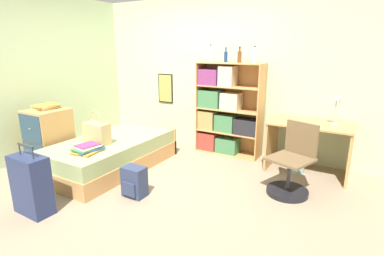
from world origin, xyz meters
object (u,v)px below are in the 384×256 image
at_px(desk, 309,139).
at_px(backpack, 134,182).
at_px(magazine_pile_on_dresser, 46,107).
at_px(bottle_clear, 239,57).
at_px(bottle_brown, 226,56).
at_px(book_stack_on_bed, 88,149).
at_px(desk_lamp, 339,103).
at_px(waste_bin, 297,164).
at_px(bed, 113,153).
at_px(dresser, 49,138).
at_px(bottle_green, 211,55).
at_px(bookcase, 223,112).
at_px(handbag, 97,133).
at_px(desk_chair, 291,172).
at_px(bottle_blue, 254,57).
at_px(suitcase, 31,185).

height_order(desk, backpack, desk).
xyz_separation_m(magazine_pile_on_dresser, bottle_clear, (2.31, 1.83, 0.71)).
bearing_deg(bottle_brown, book_stack_on_bed, -115.66).
relative_size(magazine_pile_on_dresser, backpack, 0.98).
distance_m(bottle_brown, desk_lamp, 1.84).
height_order(bottle_brown, waste_bin, bottle_brown).
distance_m(magazine_pile_on_dresser, backpack, 1.95).
relative_size(backpack, waste_bin, 1.61).
distance_m(bed, dresser, 0.99).
bearing_deg(bottle_green, bottle_brown, 7.96).
height_order(bed, bookcase, bookcase).
height_order(bottle_green, desk_lamp, bottle_green).
xyz_separation_m(bed, waste_bin, (2.45, 1.22, -0.10)).
bearing_deg(book_stack_on_bed, bottle_green, 70.12).
xyz_separation_m(handbag, desk_chair, (2.52, 0.77, -0.32)).
xyz_separation_m(desk, desk_lamp, (0.31, 0.02, 0.54)).
distance_m(bottle_clear, desk, 1.63).
relative_size(bottle_brown, desk, 0.21).
distance_m(bottle_blue, waste_bin, 1.72).
distance_m(book_stack_on_bed, bottle_blue, 2.73).
bearing_deg(bottle_green, bottle_clear, -1.45).
xyz_separation_m(bottle_clear, desk_lamp, (1.49, -0.14, -0.57)).
height_order(handbag, bottle_clear, bottle_clear).
xyz_separation_m(bottle_green, bottle_clear, (0.51, -0.01, -0.01)).
xyz_separation_m(dresser, bottle_brown, (2.01, 1.93, 1.18)).
height_order(magazine_pile_on_dresser, backpack, magazine_pile_on_dresser).
height_order(handbag, desk_chair, handbag).
bearing_deg(desk_chair, bottle_blue, 133.65).
relative_size(dresser, desk_lamp, 1.92).
relative_size(desk, desk_lamp, 2.44).
distance_m(backpack, waste_bin, 2.36).
bearing_deg(bookcase, dresser, -137.22).
bearing_deg(dresser, desk_chair, 15.43).
height_order(bookcase, desk_chair, bookcase).
bearing_deg(bottle_green, desk, -5.93).
height_order(magazine_pile_on_dresser, desk_chair, magazine_pile_on_dresser).
relative_size(dresser, bottle_brown, 3.70).
xyz_separation_m(bottle_blue, backpack, (-0.76, -1.95, -1.44)).
bearing_deg(suitcase, bottle_green, 76.38).
relative_size(handbag, bottle_blue, 1.84).
height_order(bed, book_stack_on_bed, book_stack_on_bed).
bearing_deg(bottle_brown, dresser, -136.19).
bearing_deg(suitcase, magazine_pile_on_dresser, 137.39).
bearing_deg(bottle_brown, waste_bin, -12.04).
distance_m(bookcase, desk_chair, 1.71).
height_order(desk_chair, backpack, desk_chair).
distance_m(bottle_green, bottle_clear, 0.51).
bearing_deg(desk_lamp, handbag, -151.46).
bearing_deg(suitcase, backpack, 50.46).
height_order(bottle_brown, backpack, bottle_brown).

